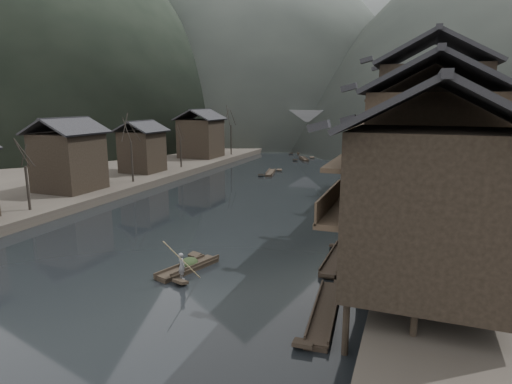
% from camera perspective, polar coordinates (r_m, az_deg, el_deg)
% --- Properties ---
extents(water, '(300.00, 300.00, 0.00)m').
position_cam_1_polar(water, '(34.10, -9.69, -6.97)').
color(water, black).
rests_on(water, ground).
extents(left_bank, '(40.00, 200.00, 1.20)m').
position_cam_1_polar(left_bank, '(85.73, -16.56, 4.55)').
color(left_bank, '#2D2823').
rests_on(left_bank, ground).
extents(stilt_houses, '(9.00, 67.60, 16.28)m').
position_cam_1_polar(stilt_houses, '(47.49, 21.79, 8.72)').
color(stilt_houses, black).
rests_on(stilt_houses, ground).
extents(left_houses, '(8.10, 53.20, 8.73)m').
position_cam_1_polar(left_houses, '(60.73, -17.15, 6.44)').
color(left_houses, black).
rests_on(left_houses, left_bank).
extents(bare_trees, '(4.00, 59.72, 7.99)m').
position_cam_1_polar(bare_trees, '(61.02, -12.87, 7.40)').
color(bare_trees, black).
rests_on(bare_trees, left_bank).
extents(moored_sampans, '(3.00, 62.43, 0.47)m').
position_cam_1_polar(moored_sampans, '(50.92, 15.06, -0.64)').
color(moored_sampans, black).
rests_on(moored_sampans, water).
extents(midriver_boats, '(6.77, 33.24, 0.45)m').
position_cam_1_polar(midriver_boats, '(80.12, 4.81, 4.22)').
color(midriver_boats, black).
rests_on(midriver_boats, water).
extents(stone_bridge, '(40.00, 6.00, 9.00)m').
position_cam_1_polar(stone_bridge, '(101.26, 11.33, 8.44)').
color(stone_bridge, '#4C4C4F').
rests_on(stone_bridge, ground).
extents(hero_sampan, '(2.46, 5.20, 0.44)m').
position_cam_1_polar(hero_sampan, '(29.11, -9.03, -9.90)').
color(hero_sampan, black).
rests_on(hero_sampan, water).
extents(cargo_heap, '(1.14, 1.49, 0.68)m').
position_cam_1_polar(cargo_heap, '(29.11, -8.97, -8.67)').
color(cargo_heap, black).
rests_on(cargo_heap, hero_sampan).
extents(boatman, '(0.73, 0.67, 1.68)m').
position_cam_1_polar(boatman, '(27.07, -9.91, -9.20)').
color(boatman, '#5C5B5E').
rests_on(boatman, hero_sampan).
extents(bamboo_pole, '(1.45, 2.37, 3.30)m').
position_cam_1_polar(bamboo_pole, '(26.18, -9.72, -4.17)').
color(bamboo_pole, '#8C7A51').
rests_on(bamboo_pole, boatman).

